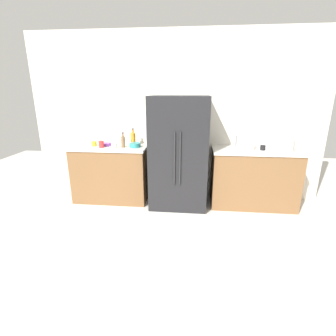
# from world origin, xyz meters

# --- Properties ---
(ground_plane) EXTENTS (9.86, 9.86, 0.00)m
(ground_plane) POSITION_xyz_m (0.00, 0.00, 0.00)
(ground_plane) COLOR beige
(kitchen_back_panel) EXTENTS (4.89, 0.10, 2.73)m
(kitchen_back_panel) POSITION_xyz_m (0.00, 2.02, 1.36)
(kitchen_back_panel) COLOR silver
(kitchen_back_panel) RESTS_ON ground_plane
(counter_left) EXTENTS (1.25, 0.60, 0.94)m
(counter_left) POSITION_xyz_m (-1.05, 1.67, 0.47)
(counter_left) COLOR brown
(counter_left) RESTS_ON ground_plane
(counter_right) EXTENTS (1.34, 0.60, 0.94)m
(counter_right) POSITION_xyz_m (1.30, 1.67, 0.47)
(counter_right) COLOR brown
(counter_right) RESTS_ON ground_plane
(refrigerator) EXTENTS (0.89, 0.72, 1.74)m
(refrigerator) POSITION_xyz_m (0.10, 1.60, 0.87)
(refrigerator) COLOR black
(refrigerator) RESTS_ON ground_plane
(toaster) EXTENTS (0.26, 0.16, 0.20)m
(toaster) POSITION_xyz_m (1.11, 1.68, 1.04)
(toaster) COLOR silver
(toaster) RESTS_ON counter_right
(rice_cooker) EXTENTS (0.27, 0.27, 0.30)m
(rice_cooker) POSITION_xyz_m (1.69, 1.61, 1.08)
(rice_cooker) COLOR silver
(rice_cooker) RESTS_ON counter_right
(bottle_a) EXTENTS (0.07, 0.07, 0.24)m
(bottle_a) POSITION_xyz_m (-0.79, 1.59, 1.04)
(bottle_a) COLOR brown
(bottle_a) RESTS_ON counter_left
(bottle_b) EXTENTS (0.08, 0.08, 0.28)m
(bottle_b) POSITION_xyz_m (-0.67, 1.77, 1.05)
(bottle_b) COLOR orange
(bottle_b) RESTS_ON counter_left
(cup_a) EXTENTS (0.08, 0.08, 0.08)m
(cup_a) POSITION_xyz_m (1.38, 1.63, 0.98)
(cup_a) COLOR black
(cup_a) RESTS_ON counter_right
(cup_b) EXTENTS (0.08, 0.08, 0.11)m
(cup_b) POSITION_xyz_m (-1.14, 1.55, 0.99)
(cup_b) COLOR red
(cup_b) RESTS_ON counter_left
(cup_c) EXTENTS (0.09, 0.09, 0.08)m
(cup_c) POSITION_xyz_m (-1.30, 1.64, 0.98)
(cup_c) COLOR yellow
(cup_c) RESTS_ON counter_left
(cup_d) EXTENTS (0.09, 0.09, 0.08)m
(cup_d) POSITION_xyz_m (-0.92, 1.54, 0.98)
(cup_d) COLOR white
(cup_d) RESTS_ON counter_left
(bowl_a) EXTENTS (0.15, 0.15, 0.05)m
(bowl_a) POSITION_xyz_m (-1.10, 1.68, 0.96)
(bowl_a) COLOR purple
(bowl_a) RESTS_ON counter_left
(bowl_b) EXTENTS (0.18, 0.18, 0.07)m
(bowl_b) POSITION_xyz_m (-0.61, 1.62, 0.97)
(bowl_b) COLOR teal
(bowl_b) RESTS_ON counter_left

